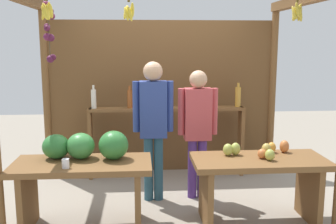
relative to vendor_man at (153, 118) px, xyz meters
The scene contains 7 objects.
ground_plane 1.03m from the vendor_man, 26.15° to the left, with size 12.00×12.00×0.00m, color gray.
market_stall 0.73m from the vendor_man, 74.73° to the left, with size 3.44×2.20×2.46m.
fruit_counter_left 1.05m from the vendor_man, 138.29° to the right, with size 1.39×0.65×1.01m.
fruit_counter_right 1.37m from the vendor_man, 32.69° to the right, with size 1.39×0.64×0.85m.
bottle_shelf_unit 0.92m from the vendor_man, 74.80° to the left, with size 2.21×0.22×1.34m.
vendor_man is the anchor object (origin of this frame).
vendor_woman 0.55m from the vendor_man, ahead, with size 0.48×0.21×1.58m.
Camera 1 is at (-0.33, -4.62, 1.88)m, focal length 41.72 mm.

